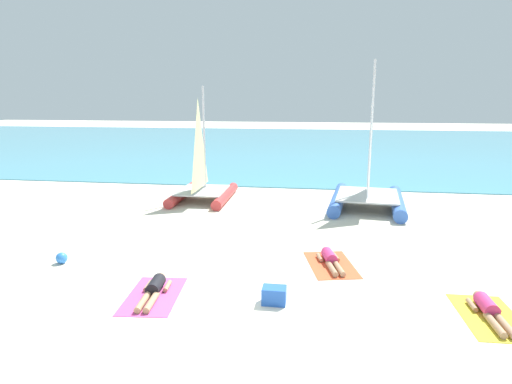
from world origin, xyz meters
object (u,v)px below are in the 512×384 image
towel_left (154,296)px  towel_middle (331,265)px  beach_ball (62,258)px  towel_right (490,317)px  sunbather_middle (330,259)px  sunbather_right (489,310)px  cooler_box (274,295)px  sailboat_red (203,184)px  sailboat_blue (368,187)px  sunbather_left (154,289)px

towel_left → towel_middle: size_ratio=1.00×
beach_ball → towel_right: bearing=-7.8°
sunbather_middle → towel_right: sunbather_middle is taller
towel_middle → sunbather_right: (3.03, -2.23, 0.13)m
towel_left → towel_middle: 4.54m
sunbather_middle → cooler_box: size_ratio=3.12×
sailboat_red → sailboat_blue: size_ratio=0.83×
sailboat_blue → towel_left: 10.18m
towel_middle → beach_ball: 7.01m
sailboat_blue → sunbather_middle: sailboat_blue is taller
sunbather_middle → cooler_box: cooler_box is taller
sailboat_blue → sunbather_left: (-5.40, -8.52, -0.71)m
towel_left → towel_middle: bearing=31.5°
sunbather_left → towel_right: bearing=-5.4°
sailboat_blue → towel_middle: 6.45m
towel_left → sunbather_middle: sunbather_middle is taller
towel_right → sailboat_blue: bearing=100.0°
sailboat_red → cooler_box: size_ratio=9.44×
towel_left → beach_ball: beach_ball is taller
towel_right → beach_ball: beach_ball is taller
sunbather_right → beach_ball: sunbather_right is taller
beach_ball → cooler_box: cooler_box is taller
sunbather_left → sunbather_middle: 4.53m
sailboat_red → towel_right: size_ratio=2.48×
sunbather_left → towel_middle: (3.87, 2.31, -0.13)m
towel_left → beach_ball: size_ratio=6.46×
sailboat_red → sunbather_right: sailboat_red is taller
sailboat_blue → towel_right: sailboat_blue is taller
sunbather_middle → sailboat_blue: bearing=63.2°
sunbather_left → cooler_box: 2.65m
towel_right → sunbather_right: 0.14m
sunbather_middle → cooler_box: 2.68m
sailboat_red → beach_ball: size_ratio=16.05×
towel_left → sunbather_left: 0.14m
sailboat_blue → beach_ball: size_ratio=19.23×
towel_left → sailboat_blue: bearing=57.8°
sunbather_left → sunbather_middle: size_ratio=1.01×
sailboat_red → towel_middle: 8.34m
sailboat_red → sunbather_left: sailboat_red is taller
towel_left → sunbather_middle: (3.85, 2.44, 0.13)m
towel_middle → cooler_box: cooler_box is taller
sailboat_blue → beach_ball: sailboat_blue is taller
sailboat_blue → cooler_box: sailboat_blue is taller
sunbather_left → beach_ball: 3.37m
sailboat_blue → cooler_box: 9.00m
sunbather_left → towel_middle: sunbather_left is taller
sunbather_middle → towel_right: bearing=-50.5°
towel_middle → beach_ball: bearing=-172.4°
sailboat_red → towel_right: (8.23, -8.79, -0.70)m
towel_left → towel_right: bearing=0.7°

